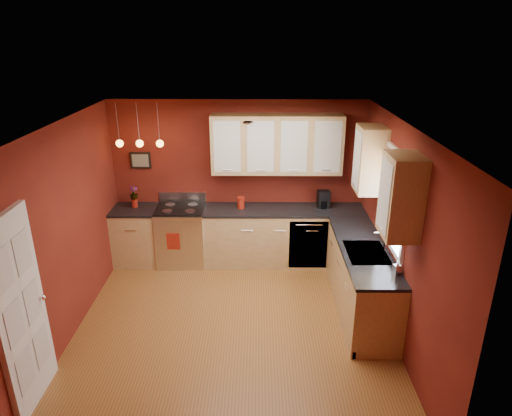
{
  "coord_description": "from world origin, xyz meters",
  "views": [
    {
      "loc": [
        0.33,
        -4.9,
        3.59
      ],
      "look_at": [
        0.29,
        1.0,
        1.27
      ],
      "focal_mm": 32.0,
      "sensor_mm": 36.0,
      "label": 1
    }
  ],
  "objects_px": {
    "red_canister": "(241,203)",
    "soap_pump": "(397,267)",
    "sink": "(366,254)",
    "gas_range": "(182,235)",
    "coffee_maker": "(323,200)"
  },
  "relations": [
    {
      "from": "gas_range",
      "to": "red_canister",
      "type": "height_order",
      "value": "red_canister"
    },
    {
      "from": "sink",
      "to": "coffee_maker",
      "type": "distance_m",
      "value": 1.62
    },
    {
      "from": "coffee_maker",
      "to": "gas_range",
      "type": "bearing_deg",
      "value": 175.03
    },
    {
      "from": "red_canister",
      "to": "soap_pump",
      "type": "bearing_deg",
      "value": -47.76
    },
    {
      "from": "red_canister",
      "to": "soap_pump",
      "type": "distance_m",
      "value": 2.8
    },
    {
      "from": "gas_range",
      "to": "red_canister",
      "type": "bearing_deg",
      "value": 1.28
    },
    {
      "from": "gas_range",
      "to": "coffee_maker",
      "type": "xyz_separation_m",
      "value": [
        2.27,
        0.07,
        0.58
      ]
    },
    {
      "from": "sink",
      "to": "red_canister",
      "type": "height_order",
      "value": "sink"
    },
    {
      "from": "coffee_maker",
      "to": "soap_pump",
      "type": "relative_size",
      "value": 1.6
    },
    {
      "from": "coffee_maker",
      "to": "sink",
      "type": "bearing_deg",
      "value": -84.14
    },
    {
      "from": "sink",
      "to": "red_canister",
      "type": "bearing_deg",
      "value": 137.44
    },
    {
      "from": "soap_pump",
      "to": "gas_range",
      "type": "bearing_deg",
      "value": 144.23
    },
    {
      "from": "sink",
      "to": "red_canister",
      "type": "distance_m",
      "value": 2.25
    },
    {
      "from": "red_canister",
      "to": "coffee_maker",
      "type": "bearing_deg",
      "value": 2.1
    },
    {
      "from": "gas_range",
      "to": "red_canister",
      "type": "distance_m",
      "value": 1.11
    }
  ]
}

